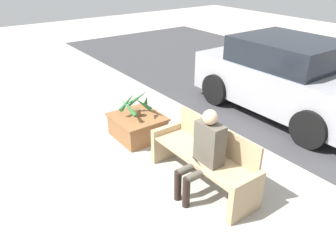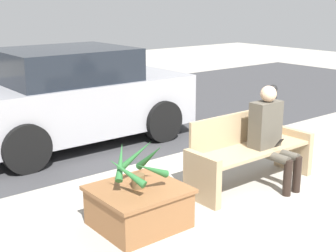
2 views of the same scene
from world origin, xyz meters
name	(u,v)px [view 1 (image 1 of 2)]	position (x,y,z in m)	size (l,w,h in m)	color
ground_plane	(168,201)	(0.00, 0.00, 0.00)	(30.00, 30.00, 0.00)	#9E998E
bench	(205,157)	(-0.06, 0.70, 0.44)	(1.82, 0.57, 0.91)	tan
person_seated	(204,150)	(0.13, 0.51, 0.71)	(0.41, 0.62, 1.29)	#4C473D
planter_box	(138,126)	(-1.83, 0.62, 0.23)	(0.92, 0.85, 0.43)	brown
potted_plant	(137,104)	(-1.84, 0.63, 0.67)	(0.59, 0.60, 0.48)	brown
parked_car	(286,78)	(-0.96, 3.76, 0.78)	(3.83, 1.98, 1.57)	#99999E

